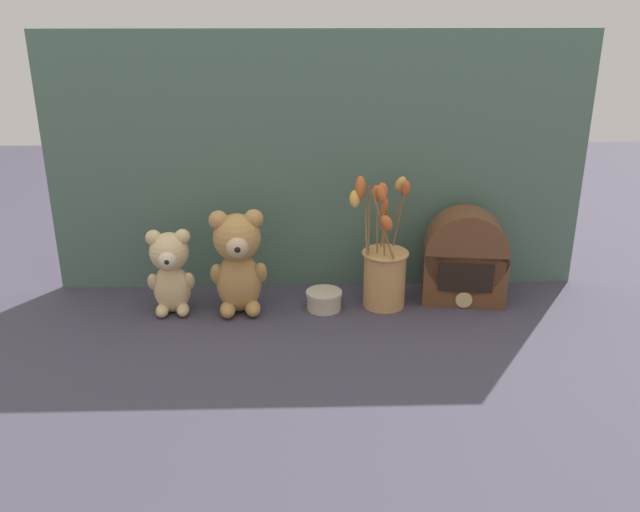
{
  "coord_description": "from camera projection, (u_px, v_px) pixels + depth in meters",
  "views": [
    {
      "loc": [
        -0.05,
        -1.52,
        0.74
      ],
      "look_at": [
        0.0,
        0.02,
        0.14
      ],
      "focal_mm": 38.0,
      "sensor_mm": 36.0,
      "label": 1
    }
  ],
  "objects": [
    {
      "name": "decorative_tin_tall",
      "position": [
        324.0,
        300.0,
        1.68
      ],
      "size": [
        0.09,
        0.09,
        0.05
      ],
      "color": "beige",
      "rests_on": "ground"
    },
    {
      "name": "ground_plane",
      "position": [
        320.0,
        311.0,
        1.68
      ],
      "size": [
        4.0,
        4.0,
        0.0
      ],
      "primitive_type": "plane",
      "color": "#3D3847"
    },
    {
      "name": "flower_vase",
      "position": [
        384.0,
        267.0,
        1.68
      ],
      "size": [
        0.16,
        0.19,
        0.34
      ],
      "color": "tan",
      "rests_on": "ground"
    },
    {
      "name": "teddy_bear_medium",
      "position": [
        171.0,
        270.0,
        1.64
      ],
      "size": [
        0.12,
        0.11,
        0.21
      ],
      "color": "#DBBC84",
      "rests_on": "ground"
    },
    {
      "name": "teddy_bear_large",
      "position": [
        238.0,
        260.0,
        1.63
      ],
      "size": [
        0.14,
        0.13,
        0.26
      ],
      "color": "tan",
      "rests_on": "ground"
    },
    {
      "name": "vintage_radio",
      "position": [
        465.0,
        260.0,
        1.71
      ],
      "size": [
        0.22,
        0.14,
        0.24
      ],
      "color": "brown",
      "rests_on": "ground"
    },
    {
      "name": "backdrop_wall",
      "position": [
        318.0,
        165.0,
        1.72
      ],
      "size": [
        1.37,
        0.02,
        0.66
      ],
      "color": "#4C6B5B",
      "rests_on": "ground"
    }
  ]
}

